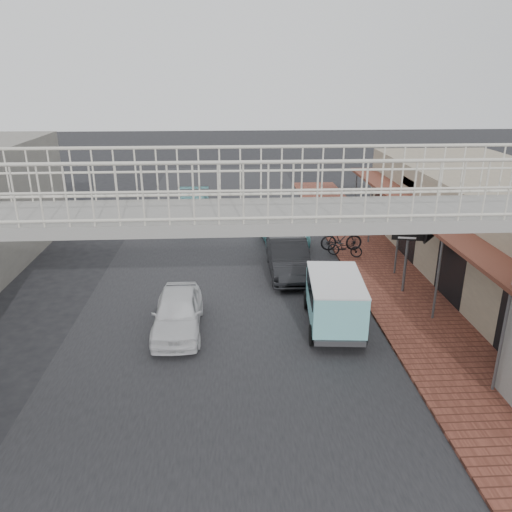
{
  "coord_description": "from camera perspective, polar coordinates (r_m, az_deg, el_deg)",
  "views": [
    {
      "loc": [
        0.17,
        -13.54,
        7.79
      ],
      "look_at": [
        1.09,
        2.7,
        1.8
      ],
      "focal_mm": 35.0,
      "sensor_mm": 36.0,
      "label": 1
    }
  ],
  "objects": [
    {
      "name": "shophouse_row",
      "position": [
        21.39,
        27.23,
        2.25
      ],
      "size": [
        7.2,
        18.0,
        4.0
      ],
      "color": "gray",
      "rests_on": "ground"
    },
    {
      "name": "road_strip",
      "position": [
        15.62,
        -3.5,
        -9.71
      ],
      "size": [
        10.0,
        60.0,
        0.01
      ],
      "primitive_type": "cube",
      "color": "black",
      "rests_on": "ground"
    },
    {
      "name": "ground",
      "position": [
        15.62,
        -3.5,
        -9.73
      ],
      "size": [
        120.0,
        120.0,
        0.0
      ],
      "primitive_type": "plane",
      "color": "black",
      "rests_on": "ground"
    },
    {
      "name": "dark_sedan",
      "position": [
        20.37,
        3.71,
        -0.14
      ],
      "size": [
        1.54,
        4.37,
        1.44
      ],
      "primitive_type": "imported",
      "rotation": [
        0.0,
        0.0,
        -0.0
      ],
      "color": "black",
      "rests_on": "ground"
    },
    {
      "name": "angkot_curb",
      "position": [
        24.55,
        2.94,
        3.17
      ],
      "size": [
        2.4,
        4.52,
        1.21
      ],
      "primitive_type": "imported",
      "rotation": [
        0.0,
        0.0,
        3.23
      ],
      "color": "#73C3C8",
      "rests_on": "ground"
    },
    {
      "name": "sidewalk",
      "position": [
        19.33,
        16.21,
        -4.25
      ],
      "size": [
        3.0,
        40.0,
        0.1
      ],
      "primitive_type": "cube",
      "color": "brown",
      "rests_on": "ground"
    },
    {
      "name": "angkot_far",
      "position": [
        27.9,
        -7.27,
        5.41
      ],
      "size": [
        2.16,
        5.13,
        1.48
      ],
      "primitive_type": "imported",
      "rotation": [
        0.0,
        0.0,
        0.02
      ],
      "color": "#65ACB0",
      "rests_on": "ground"
    },
    {
      "name": "arrow_sign",
      "position": [
        18.82,
        19.33,
        2.78
      ],
      "size": [
        1.8,
        1.18,
        2.99
      ],
      "rotation": [
        0.0,
        0.0,
        -0.2
      ],
      "color": "#59595B",
      "rests_on": "sidewalk"
    },
    {
      "name": "motorcycle_near",
      "position": [
        22.47,
        10.14,
        0.96
      ],
      "size": [
        1.63,
        1.07,
        0.81
      ],
      "primitive_type": "imported",
      "rotation": [
        0.0,
        0.0,
        1.19
      ],
      "color": "black",
      "rests_on": "sidewalk"
    },
    {
      "name": "angkot_van",
      "position": [
        16.12,
        8.95,
        -4.41
      ],
      "size": [
        1.96,
        3.79,
        1.8
      ],
      "rotation": [
        0.0,
        0.0,
        -0.09
      ],
      "color": "black",
      "rests_on": "ground"
    },
    {
      "name": "motorcycle_far",
      "position": [
        23.12,
        9.73,
        1.98
      ],
      "size": [
        1.91,
        0.56,
        1.14
      ],
      "primitive_type": "imported",
      "rotation": [
        0.0,
        0.0,
        1.56
      ],
      "color": "black",
      "rests_on": "sidewalk"
    },
    {
      "name": "footbridge",
      "position": [
        10.6,
        -3.88,
        -5.62
      ],
      "size": [
        16.4,
        2.4,
        6.34
      ],
      "color": "gray",
      "rests_on": "ground"
    },
    {
      "name": "white_hatchback",
      "position": [
        16.13,
        -8.94,
        -6.36
      ],
      "size": [
        1.55,
        3.77,
        1.28
      ],
      "primitive_type": "imported",
      "rotation": [
        0.0,
        0.0,
        0.01
      ],
      "color": "silver",
      "rests_on": "ground"
    }
  ]
}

